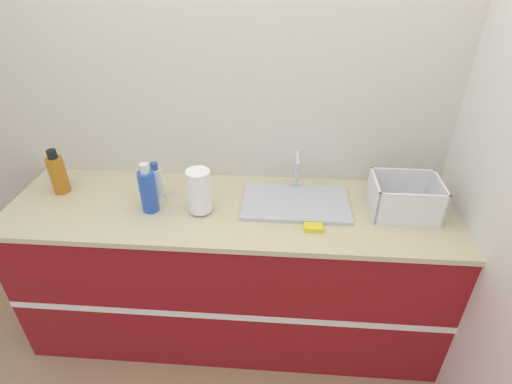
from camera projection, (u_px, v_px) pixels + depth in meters
name	position (u px, v px, depth m)	size (l,w,h in m)	color
ground_plane	(229.00, 368.00, 2.33)	(12.00, 12.00, 0.00)	tan
wall_back	(237.00, 114.00, 2.21)	(4.76, 0.06, 2.60)	beige
wall_right	(488.00, 150.00, 1.84)	(0.06, 2.66, 2.60)	silver
counter_cabinet	(233.00, 271.00, 2.36)	(2.38, 0.68, 0.92)	maroon
sink	(296.00, 201.00, 2.13)	(0.57, 0.35, 0.24)	silver
paper_towel_roll	(199.00, 191.00, 2.02)	(0.12, 0.12, 0.24)	#4C4C51
dish_rack	(404.00, 201.00, 2.03)	(0.33, 0.26, 0.19)	white
bottle_blue	(148.00, 190.00, 2.03)	(0.09, 0.09, 0.27)	#2D56B7
bottle_amber	(58.00, 174.00, 2.19)	(0.09, 0.09, 0.26)	#B26B19
bottle_clear	(156.00, 182.00, 2.16)	(0.07, 0.07, 0.20)	silver
sponge	(313.00, 227.00, 1.94)	(0.09, 0.06, 0.02)	yellow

